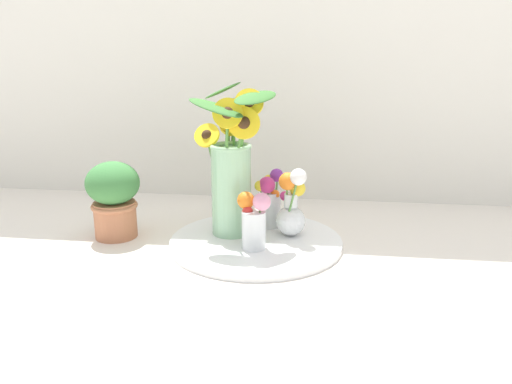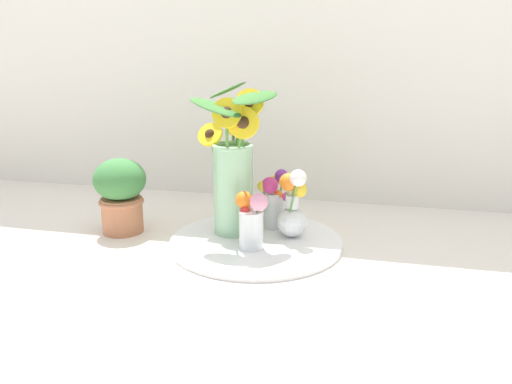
{
  "view_description": "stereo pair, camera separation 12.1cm",
  "coord_description": "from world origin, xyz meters",
  "px_view_note": "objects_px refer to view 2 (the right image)",
  "views": [
    {
      "loc": [
        0.11,
        -1.05,
        0.47
      ],
      "look_at": [
        -0.04,
        0.11,
        0.14
      ],
      "focal_mm": 35.0,
      "sensor_mm": 36.0,
      "label": 1
    },
    {
      "loc": [
        0.23,
        -1.02,
        0.47
      ],
      "look_at": [
        -0.04,
        0.11,
        0.14
      ],
      "focal_mm": 35.0,
      "sensor_mm": 36.0,
      "label": 2
    }
  ],
  "objects_px": {
    "mason_jar_sunflowers": "(234,170)",
    "vase_small_back": "(273,200)",
    "potted_plant": "(121,192)",
    "vase_small_center": "(251,220)",
    "vase_bulb_right": "(292,209)",
    "serving_tray": "(256,242)"
  },
  "relations": [
    {
      "from": "serving_tray",
      "to": "vase_small_back",
      "type": "bearing_deg",
      "value": 76.71
    },
    {
      "from": "serving_tray",
      "to": "vase_bulb_right",
      "type": "relative_size",
      "value": 2.36
    },
    {
      "from": "vase_small_center",
      "to": "vase_bulb_right",
      "type": "bearing_deg",
      "value": 48.03
    },
    {
      "from": "vase_bulb_right",
      "to": "mason_jar_sunflowers",
      "type": "bearing_deg",
      "value": 179.7
    },
    {
      "from": "vase_small_back",
      "to": "mason_jar_sunflowers",
      "type": "bearing_deg",
      "value": -144.91
    },
    {
      "from": "mason_jar_sunflowers",
      "to": "vase_small_back",
      "type": "bearing_deg",
      "value": 35.09
    },
    {
      "from": "vase_bulb_right",
      "to": "vase_small_back",
      "type": "bearing_deg",
      "value": 134.13
    },
    {
      "from": "mason_jar_sunflowers",
      "to": "vase_bulb_right",
      "type": "relative_size",
      "value": 2.11
    },
    {
      "from": "vase_bulb_right",
      "to": "vase_small_back",
      "type": "distance_m",
      "value": 0.09
    },
    {
      "from": "serving_tray",
      "to": "mason_jar_sunflowers",
      "type": "xyz_separation_m",
      "value": [
        -0.07,
        0.04,
        0.17
      ]
    },
    {
      "from": "mason_jar_sunflowers",
      "to": "potted_plant",
      "type": "xyz_separation_m",
      "value": [
        -0.3,
        -0.02,
        -0.07
      ]
    },
    {
      "from": "vase_small_back",
      "to": "potted_plant",
      "type": "height_order",
      "value": "potted_plant"
    },
    {
      "from": "mason_jar_sunflowers",
      "to": "potted_plant",
      "type": "distance_m",
      "value": 0.31
    },
    {
      "from": "serving_tray",
      "to": "vase_small_back",
      "type": "xyz_separation_m",
      "value": [
        0.02,
        0.1,
        0.08
      ]
    },
    {
      "from": "mason_jar_sunflowers",
      "to": "vase_small_back",
      "type": "height_order",
      "value": "mason_jar_sunflowers"
    },
    {
      "from": "vase_small_center",
      "to": "potted_plant",
      "type": "xyz_separation_m",
      "value": [
        -0.37,
        0.07,
        0.02
      ]
    },
    {
      "from": "serving_tray",
      "to": "potted_plant",
      "type": "bearing_deg",
      "value": 177.86
    },
    {
      "from": "vase_small_back",
      "to": "vase_small_center",
      "type": "bearing_deg",
      "value": -97.87
    },
    {
      "from": "mason_jar_sunflowers",
      "to": "vase_small_center",
      "type": "xyz_separation_m",
      "value": [
        0.07,
        -0.09,
        -0.1
      ]
    },
    {
      "from": "vase_small_center",
      "to": "mason_jar_sunflowers",
      "type": "bearing_deg",
      "value": 125.99
    },
    {
      "from": "potted_plant",
      "to": "vase_small_back",
      "type": "bearing_deg",
      "value": 12.17
    },
    {
      "from": "vase_small_center",
      "to": "vase_bulb_right",
      "type": "height_order",
      "value": "vase_bulb_right"
    }
  ]
}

